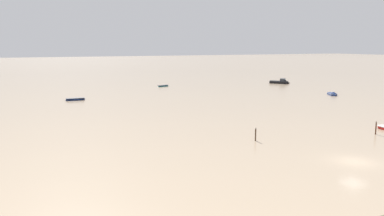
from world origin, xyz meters
The scene contains 7 objects.
ground_plane centered at (0.00, 0.00, 0.00)m, with size 800.00×800.00×0.00m, color tan.
rowboat_moored_0 centered at (9.38, 82.66, 0.16)m, with size 3.96×2.30×0.59m.
motorboat_moored_2 centered at (48.15, 74.53, 0.38)m, with size 5.69×6.68×2.50m.
rowboat_moored_3 centered at (-19.98, 63.01, 0.19)m, with size 4.54×1.75×0.71m.
motorboat_moored_3 centered at (40.54, 44.14, 0.20)m, with size 3.34×4.46×1.47m.
mooring_post_near centered at (13.29, 8.43, 0.89)m, with size 0.22×0.22×2.10m.
mooring_post_right centered at (-4.40, 12.67, 0.83)m, with size 0.22×0.22×1.94m.
Camera 1 is at (-34.00, -30.16, 12.73)m, focal length 36.85 mm.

